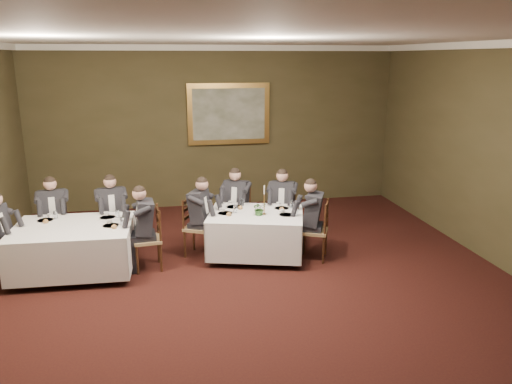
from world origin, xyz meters
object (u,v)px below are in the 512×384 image
object	(u,v)px
diner_main_backleft	(237,213)
chair_sec_backleft	(56,237)
diner_sec_backright	(113,222)
chair_sec_endright	(149,251)
diner_main_backright	(282,214)
centerpiece	(259,208)
table_main	(256,231)
chair_main_backright	(282,226)
diner_sec_endright	(147,238)
diner_sec_backleft	(55,224)
diner_main_endright	(314,229)
table_second	(74,246)
candlestick	(264,203)
chair_main_endright	(314,242)
chair_sec_backright	(114,234)
chair_main_backleft	(237,224)
chair_main_endleft	(198,239)
diner_main_endleft	(199,226)
painting	(229,114)

from	to	relation	value
diner_main_backleft	chair_sec_backleft	size ratio (longest dim) A/B	1.35
diner_sec_backright	chair_sec_endright	bearing A→B (deg)	114.13
diner_main_backright	centerpiece	xyz separation A→B (m)	(-0.57, -0.75, 0.38)
chair_sec_backleft	table_main	bearing A→B (deg)	159.03
chair_main_backright	diner_main_backright	distance (m)	0.23
diner_main_backleft	diner_sec_endright	bearing A→B (deg)	60.98
chair_sec_backleft	diner_sec_backleft	xyz separation A→B (m)	(0.00, -0.01, 0.23)
diner_main_endright	centerpiece	distance (m)	0.98
table_second	candlestick	xyz separation A→B (m)	(3.00, 0.04, 0.50)
chair_main_endright	chair_sec_backleft	bearing A→B (deg)	99.70
table_main	chair_main_backright	bearing A→B (deg)	46.64
chair_main_endright	chair_main_backright	bearing A→B (deg)	43.39
table_second	chair_sec_backright	bearing A→B (deg)	60.29
diner_sec_backleft	chair_main_backleft	bearing A→B (deg)	174.13
table_main	diner_sec_endright	bearing A→B (deg)	-174.72
diner_sec_backleft	diner_sec_backright	size ratio (longest dim) A/B	1.00
chair_main_endright	diner_main_backright	bearing A→B (deg)	43.86
chair_sec_backright	chair_main_endleft	bearing A→B (deg)	151.13
chair_main_backleft	diner_sec_backleft	xyz separation A→B (m)	(-3.14, -0.08, 0.23)
chair_sec_backleft	diner_sec_backright	bearing A→B (deg)	169.81
diner_main_endright	chair_sec_endright	bearing A→B (deg)	111.74
chair_main_backleft	diner_main_backleft	world-z (taller)	diner_main_backleft
diner_main_endright	diner_sec_endright	bearing A→B (deg)	111.78
chair_main_backright	chair_sec_backright	world-z (taller)	same
chair_main_backright	diner_main_endleft	distance (m)	1.61
chair_main_endleft	diner_main_endright	xyz separation A→B (m)	(1.87, -0.53, 0.23)
chair_main_backright	diner_main_backright	xyz separation A→B (m)	(-0.00, -0.01, 0.23)
diner_main_backleft	diner_main_endleft	xyz separation A→B (m)	(-0.74, -0.60, 0.00)
chair_main_backright	diner_main_endright	world-z (taller)	diner_main_endright
chair_sec_backleft	diner_sec_endright	world-z (taller)	diner_sec_endright
diner_main_endright	chair_main_backleft	bearing A→B (deg)	68.20
centerpiece	table_main	bearing A→B (deg)	108.00
diner_main_endleft	diner_sec_backright	xyz separation A→B (m)	(-1.44, 0.50, 0.00)
diner_main_endleft	diner_sec_endright	size ratio (longest dim) A/B	1.00
chair_main_endright	diner_sec_endright	bearing A→B (deg)	111.68
centerpiece	diner_main_endright	bearing A→B (deg)	-9.49
diner_main_endleft	diner_main_endright	size ratio (longest dim) A/B	1.00
chair_main_endright	chair_sec_endright	bearing A→B (deg)	111.65
diner_main_backleft	chair_main_backright	bearing A→B (deg)	-166.98
chair_main_endright	diner_sec_backright	xyz separation A→B (m)	(-3.31, 1.03, 0.23)
diner_sec_backleft	chair_sec_backleft	bearing A→B (deg)	-90.00
chair_main_backleft	diner_sec_backright	bearing A→B (deg)	30.94
candlestick	diner_sec_endright	bearing A→B (deg)	-177.60
diner_main_backleft	chair_main_endright	world-z (taller)	diner_main_backleft
chair_main_endleft	chair_sec_backleft	xyz separation A→B (m)	(-2.38, 0.54, 0.00)
chair_main_backleft	diner_main_endright	world-z (taller)	diner_main_endright
table_second	diner_main_endright	bearing A→B (deg)	-2.13
chair_main_backright	painting	world-z (taller)	painting
chair_main_endright	chair_main_backleft	bearing A→B (deg)	68.35
diner_main_endleft	diner_sec_endright	world-z (taller)	same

